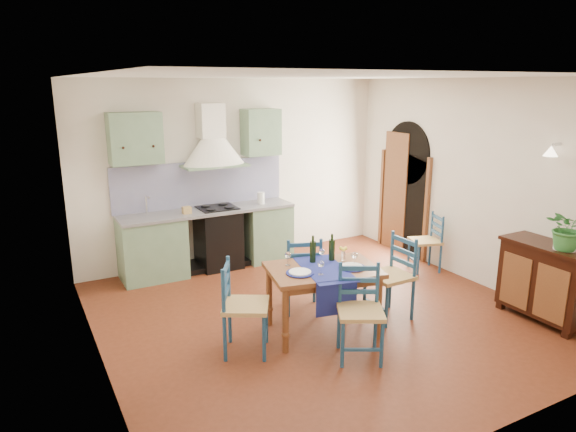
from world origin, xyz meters
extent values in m
plane|color=#491E0F|center=(0.00, 0.00, 0.00)|extent=(5.00, 5.00, 0.00)
cube|color=silver|center=(0.00, 2.50, 1.40)|extent=(5.00, 0.04, 2.80)
cube|color=slate|center=(-1.45, 2.19, 0.44)|extent=(0.90, 0.60, 0.88)
cube|color=slate|center=(0.35, 2.19, 0.44)|extent=(0.70, 0.60, 0.88)
cube|color=black|center=(-0.45, 2.19, 0.44)|extent=(0.60, 0.58, 0.88)
cube|color=gray|center=(-0.60, 2.19, 0.90)|extent=(2.60, 0.64, 0.04)
cube|color=silver|center=(-1.45, 2.19, 0.90)|extent=(0.45, 0.40, 0.03)
cylinder|color=silver|center=(-1.45, 2.37, 1.05)|extent=(0.02, 0.02, 0.26)
cube|color=black|center=(-0.45, 2.19, 0.93)|extent=(0.55, 0.48, 0.02)
cube|color=black|center=(-0.60, 2.24, 0.04)|extent=(2.60, 0.50, 0.08)
cube|color=#090951|center=(-0.60, 2.46, 1.26)|extent=(2.65, 0.05, 0.68)
cube|color=slate|center=(-1.55, 2.32, 2.00)|extent=(0.70, 0.34, 0.70)
cube|color=slate|center=(0.35, 2.32, 2.00)|extent=(0.55, 0.34, 0.70)
cone|color=silver|center=(-0.45, 2.25, 1.75)|extent=(0.96, 0.96, 0.40)
cube|color=silver|center=(-0.45, 2.34, 2.20)|extent=(0.36, 0.30, 0.50)
cube|color=silver|center=(2.50, 0.00, 1.40)|extent=(0.04, 5.00, 2.80)
cube|color=black|center=(2.48, 1.40, 0.82)|extent=(0.03, 1.00, 1.65)
cylinder|color=black|center=(2.48, 1.40, 1.65)|extent=(0.03, 1.00, 1.00)
cube|color=brown|center=(2.46, 0.86, 0.82)|extent=(0.06, 0.06, 1.65)
cube|color=brown|center=(2.46, 1.94, 0.82)|extent=(0.06, 0.06, 1.65)
cube|color=brown|center=(2.47, 1.62, 0.98)|extent=(0.04, 0.55, 1.96)
cylinder|color=silver|center=(2.44, -1.15, 2.05)|extent=(0.15, 0.04, 0.04)
cone|color=#FFEDC6|center=(2.34, -1.15, 1.98)|extent=(0.16, 0.16, 0.12)
cube|color=silver|center=(-2.50, 0.00, 1.40)|extent=(0.04, 5.00, 2.80)
cube|color=silver|center=(0.00, 0.00, 2.80)|extent=(5.00, 5.00, 0.01)
cube|color=brown|center=(-0.20, -0.36, 0.73)|extent=(1.33, 1.02, 0.05)
cube|color=brown|center=(-0.20, -0.36, 0.67)|extent=(1.19, 0.88, 0.08)
cylinder|color=brown|center=(-0.79, -0.58, 0.35)|extent=(0.07, 0.07, 0.71)
cylinder|color=brown|center=(-0.65, 0.07, 0.35)|extent=(0.07, 0.07, 0.71)
cylinder|color=brown|center=(0.25, -0.79, 0.35)|extent=(0.07, 0.07, 0.71)
cylinder|color=brown|center=(0.38, -0.15, 0.35)|extent=(0.07, 0.07, 0.71)
cube|color=navy|center=(-0.21, -0.41, 0.76)|extent=(0.62, 0.97, 0.01)
cube|color=navy|center=(-0.29, -0.76, 0.58)|extent=(0.44, 0.11, 0.38)
cylinder|color=navy|center=(-0.51, -0.40, 0.77)|extent=(0.30, 0.30, 0.01)
cylinder|color=white|center=(-0.51, -0.40, 0.78)|extent=(0.24, 0.24, 0.01)
cylinder|color=navy|center=(0.07, -0.52, 0.77)|extent=(0.30, 0.30, 0.01)
cylinder|color=white|center=(0.07, -0.52, 0.78)|extent=(0.24, 0.24, 0.01)
cylinder|color=black|center=(-0.21, -0.16, 0.92)|extent=(0.07, 0.07, 0.32)
cylinder|color=black|center=(0.01, -0.21, 0.92)|extent=(0.07, 0.07, 0.32)
cylinder|color=white|center=(0.12, -0.28, 0.82)|extent=(0.05, 0.05, 0.10)
sphere|color=yellow|center=(0.12, -0.28, 0.91)|extent=(0.10, 0.10, 0.10)
cylinder|color=navy|center=(-0.44, -1.11, 0.25)|extent=(0.04, 0.04, 0.49)
cylinder|color=navy|center=(-0.25, -0.77, 0.48)|extent=(0.04, 0.04, 0.96)
cylinder|color=navy|center=(-0.10, -1.29, 0.25)|extent=(0.04, 0.04, 0.49)
cylinder|color=navy|center=(0.09, -0.96, 0.48)|extent=(0.04, 0.04, 0.96)
cube|color=tan|center=(-0.18, -1.03, 0.51)|extent=(0.61, 0.61, 0.04)
cube|color=navy|center=(-0.08, -0.86, 0.64)|extent=(0.37, 0.22, 0.05)
cube|color=navy|center=(-0.08, -0.86, 0.77)|extent=(0.37, 0.22, 0.05)
cube|color=navy|center=(-0.08, -0.86, 0.90)|extent=(0.37, 0.22, 0.05)
cube|color=navy|center=(-0.27, -1.20, 0.19)|extent=(0.35, 0.21, 0.03)
cylinder|color=navy|center=(0.14, 0.36, 0.25)|extent=(0.04, 0.04, 0.49)
cylinder|color=navy|center=(0.00, 0.00, 0.48)|extent=(0.04, 0.04, 0.96)
cylinder|color=navy|center=(-0.22, 0.50, 0.25)|extent=(0.04, 0.04, 0.49)
cylinder|color=navy|center=(-0.36, 0.14, 0.48)|extent=(0.04, 0.04, 0.96)
cube|color=tan|center=(-0.11, 0.25, 0.51)|extent=(0.58, 0.58, 0.04)
cube|color=navy|center=(-0.18, 0.07, 0.64)|extent=(0.39, 0.17, 0.05)
cube|color=navy|center=(-0.18, 0.07, 0.77)|extent=(0.39, 0.17, 0.05)
cube|color=navy|center=(-0.18, 0.07, 0.90)|extent=(0.39, 0.17, 0.05)
cube|color=navy|center=(-0.04, 0.43, 0.19)|extent=(0.37, 0.17, 0.03)
cylinder|color=navy|center=(-1.06, -0.64, 0.25)|extent=(0.04, 0.04, 0.50)
cylinder|color=navy|center=(-1.41, -0.45, 0.49)|extent=(0.04, 0.04, 0.98)
cylinder|color=navy|center=(-0.87, -0.30, 0.25)|extent=(0.04, 0.04, 0.50)
cylinder|color=navy|center=(-1.21, -0.10, 0.49)|extent=(0.04, 0.04, 0.98)
cube|color=tan|center=(-1.14, -0.37, 0.52)|extent=(0.63, 0.63, 0.04)
cube|color=navy|center=(-1.31, -0.28, 0.66)|extent=(0.23, 0.38, 0.05)
cube|color=navy|center=(-1.31, -0.28, 0.79)|extent=(0.23, 0.38, 0.05)
cube|color=navy|center=(-1.31, -0.28, 0.92)|extent=(0.23, 0.38, 0.05)
cube|color=navy|center=(-0.97, -0.47, 0.20)|extent=(0.22, 0.36, 0.03)
cylinder|color=navy|center=(0.48, -0.24, 0.26)|extent=(0.04, 0.04, 0.51)
cylinder|color=navy|center=(0.88, -0.23, 0.50)|extent=(0.04, 0.04, 1.00)
cylinder|color=navy|center=(0.49, -0.64, 0.26)|extent=(0.04, 0.04, 0.51)
cylinder|color=navy|center=(0.89, -0.63, 0.50)|extent=(0.04, 0.04, 1.00)
cube|color=tan|center=(0.69, -0.43, 0.53)|extent=(0.48, 0.48, 0.04)
cube|color=navy|center=(0.89, -0.43, 0.67)|extent=(0.04, 0.42, 0.05)
cube|color=navy|center=(0.89, -0.43, 0.80)|extent=(0.04, 0.42, 0.05)
cube|color=navy|center=(0.89, -0.43, 0.93)|extent=(0.04, 0.42, 0.05)
cube|color=navy|center=(0.49, -0.44, 0.20)|extent=(0.04, 0.40, 0.03)
cylinder|color=navy|center=(2.09, 0.79, 0.22)|extent=(0.03, 0.03, 0.44)
cylinder|color=navy|center=(2.42, 0.68, 0.43)|extent=(0.03, 0.03, 0.86)
cylinder|color=navy|center=(1.98, 0.47, 0.22)|extent=(0.03, 0.03, 0.44)
cylinder|color=navy|center=(2.31, 0.36, 0.43)|extent=(0.03, 0.03, 0.86)
cube|color=tan|center=(2.20, 0.58, 0.45)|extent=(0.51, 0.51, 0.04)
cube|color=navy|center=(2.36, 0.52, 0.57)|extent=(0.14, 0.35, 0.04)
cube|color=navy|center=(2.36, 0.52, 0.69)|extent=(0.14, 0.35, 0.04)
cube|color=navy|center=(2.36, 0.52, 0.80)|extent=(0.14, 0.35, 0.04)
cube|color=navy|center=(2.04, 0.63, 0.17)|extent=(0.13, 0.34, 0.02)
cube|color=black|center=(2.27, -1.35, 0.49)|extent=(0.45, 1.00, 0.82)
cube|color=black|center=(2.27, -1.35, 0.92)|extent=(0.50, 1.05, 0.04)
cube|color=brown|center=(2.04, -1.58, 0.45)|extent=(0.02, 0.38, 0.63)
cube|color=brown|center=(2.04, -1.12, 0.45)|extent=(0.02, 0.38, 0.63)
cube|color=black|center=(2.09, -1.79, 0.04)|extent=(0.08, 0.08, 0.08)
cube|color=black|center=(2.09, -0.91, 0.04)|extent=(0.08, 0.08, 0.08)
cube|color=black|center=(2.44, -0.91, 0.04)|extent=(0.08, 0.08, 0.08)
imported|color=#2E7433|center=(2.22, -1.55, 1.19)|extent=(0.48, 0.42, 0.51)
camera|label=1|loc=(-3.08, -4.84, 2.73)|focal=32.00mm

